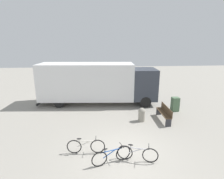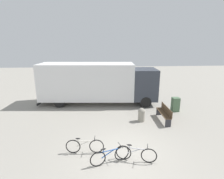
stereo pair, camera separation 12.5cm
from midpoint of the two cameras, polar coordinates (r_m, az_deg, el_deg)
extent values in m
plane|color=gray|center=(8.25, 3.63, -20.40)|extent=(60.00, 60.00, 0.00)
cube|color=white|center=(14.09, -8.52, 2.68)|extent=(7.48, 2.88, 2.83)
cube|color=#333842|center=(14.25, 10.10, 1.87)|extent=(2.02, 2.36, 2.41)
cube|color=black|center=(15.45, -22.07, -3.34)|extent=(0.27, 2.21, 0.16)
cylinder|color=black|center=(15.51, 9.24, -1.63)|extent=(0.84, 0.34, 0.82)
cylinder|color=black|center=(13.63, 10.63, -4.01)|extent=(0.84, 0.34, 0.82)
cylinder|color=black|center=(15.78, -15.10, -1.67)|extent=(0.84, 0.34, 0.82)
cylinder|color=black|center=(13.95, -17.09, -4.00)|extent=(0.84, 0.34, 0.82)
cube|color=brown|center=(11.58, 16.16, -7.31)|extent=(0.47, 1.92, 0.03)
cube|color=brown|center=(11.57, 17.09, -6.32)|extent=(0.10, 1.91, 0.44)
cube|color=#2D2D33|center=(10.91, 17.60, -10.34)|extent=(0.34, 0.06, 0.49)
cube|color=#2D2D33|center=(12.47, 14.74, -6.89)|extent=(0.34, 0.06, 0.49)
torus|color=black|center=(8.31, -12.69, -17.75)|extent=(0.66, 0.09, 0.66)
torus|color=black|center=(8.18, -5.14, -18.00)|extent=(0.66, 0.09, 0.66)
cylinder|color=silver|center=(8.09, -9.03, -16.36)|extent=(0.89, 0.09, 0.04)
cylinder|color=silver|center=(8.17, -9.56, -17.08)|extent=(0.59, 0.07, 0.31)
cylinder|color=silver|center=(8.11, -11.13, -15.96)|extent=(0.03, 0.03, 0.11)
ellipsoid|color=black|center=(8.07, -11.16, -15.51)|extent=(0.23, 0.10, 0.05)
cylinder|color=black|center=(8.01, -5.78, -16.01)|extent=(0.03, 0.03, 0.14)
cylinder|color=black|center=(7.98, -5.79, -15.59)|extent=(0.05, 0.44, 0.02)
torus|color=black|center=(7.44, -4.66, -21.73)|extent=(0.64, 0.24, 0.66)
torus|color=black|center=(7.75, 3.19, -20.03)|extent=(0.64, 0.24, 0.66)
cylinder|color=#1E4C9E|center=(7.43, -0.64, -19.27)|extent=(0.86, 0.29, 0.04)
cylinder|color=#1E4C9E|center=(7.48, -1.23, -20.18)|extent=(0.57, 0.21, 0.31)
cylinder|color=#1E4C9E|center=(7.32, -2.85, -19.38)|extent=(0.03, 0.03, 0.11)
ellipsoid|color=black|center=(7.28, -2.86, -18.90)|extent=(0.24, 0.15, 0.05)
cylinder|color=black|center=(7.54, 2.66, -18.11)|extent=(0.03, 0.03, 0.14)
cylinder|color=black|center=(7.50, 2.66, -17.67)|extent=(0.15, 0.43, 0.02)
torus|color=black|center=(7.79, 3.74, -19.82)|extent=(0.64, 0.23, 0.66)
torus|color=black|center=(7.76, 11.90, -20.31)|extent=(0.64, 0.23, 0.66)
cylinder|color=silver|center=(7.61, 7.88, -18.50)|extent=(0.86, 0.28, 0.04)
cylinder|color=silver|center=(7.68, 7.23, -19.23)|extent=(0.58, 0.20, 0.31)
cylinder|color=silver|center=(7.60, 5.62, -18.02)|extent=(0.03, 0.03, 0.11)
ellipsoid|color=black|center=(7.56, 5.64, -17.55)|extent=(0.24, 0.15, 0.05)
cylinder|color=black|center=(7.57, 11.42, -18.24)|extent=(0.03, 0.03, 0.14)
cylinder|color=black|center=(7.54, 11.45, -17.80)|extent=(0.15, 0.43, 0.02)
cylinder|color=gray|center=(11.23, 9.31, -8.58)|extent=(0.41, 0.41, 0.66)
sphere|color=gray|center=(11.11, 9.38, -7.02)|extent=(0.43, 0.43, 0.43)
cube|color=#4C6B4C|center=(13.41, 19.66, -4.54)|extent=(0.50, 0.44, 1.01)
camera|label=1|loc=(0.06, -90.30, -0.08)|focal=28.00mm
camera|label=2|loc=(0.06, 89.70, 0.08)|focal=28.00mm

